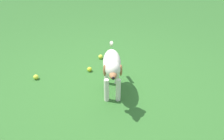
% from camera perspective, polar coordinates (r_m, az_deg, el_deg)
% --- Properties ---
extents(ground, '(14.00, 14.00, 0.00)m').
position_cam_1_polar(ground, '(2.82, -3.64, -4.22)').
color(ground, '#2D6026').
extents(dog, '(0.48, 0.77, 0.58)m').
position_cam_1_polar(dog, '(2.49, 0.03, 1.08)').
color(dog, silver).
rests_on(dog, ground).
extents(tennis_ball_1, '(0.07, 0.07, 0.07)m').
position_cam_1_polar(tennis_ball_1, '(3.44, -2.91, 3.38)').
color(tennis_ball_1, '#D3DD39').
rests_on(tennis_ball_1, ground).
extents(tennis_ball_2, '(0.07, 0.07, 0.07)m').
position_cam_1_polar(tennis_ball_2, '(3.10, -18.67, -1.68)').
color(tennis_ball_2, '#D1DF38').
rests_on(tennis_ball_2, ground).
extents(tennis_ball_3, '(0.07, 0.07, 0.07)m').
position_cam_1_polar(tennis_ball_3, '(3.12, -5.72, 0.18)').
color(tennis_ball_3, '#C3D72A').
rests_on(tennis_ball_3, ground).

